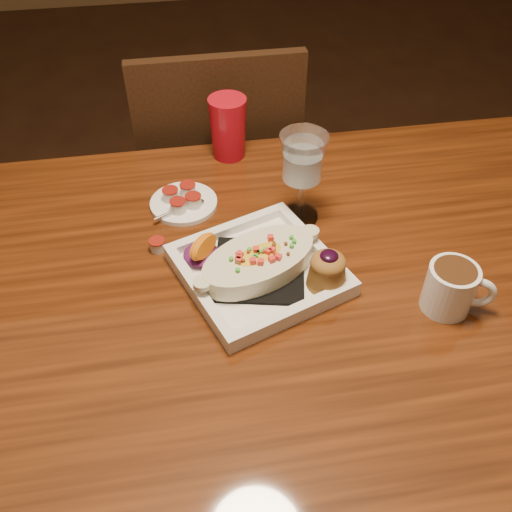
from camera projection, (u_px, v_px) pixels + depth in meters
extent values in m
plane|color=#311D10|center=(256.00, 479.00, 1.50)|extent=(7.00, 7.00, 0.00)
cube|color=#6D2F0F|center=(255.00, 291.00, 1.00)|extent=(1.50, 0.90, 0.04)
cylinder|color=black|center=(469.00, 257.00, 1.60)|extent=(0.07, 0.07, 0.71)
cube|color=black|center=(217.00, 184.00, 1.69)|extent=(0.42, 0.42, 0.04)
cylinder|color=black|center=(262.00, 203.00, 1.99)|extent=(0.04, 0.04, 0.45)
cylinder|color=black|center=(165.00, 213.00, 1.95)|extent=(0.04, 0.04, 0.45)
cylinder|color=black|center=(282.00, 271.00, 1.74)|extent=(0.04, 0.04, 0.45)
cylinder|color=black|center=(170.00, 285.00, 1.70)|extent=(0.04, 0.04, 0.45)
cube|color=black|center=(221.00, 147.00, 1.38)|extent=(0.40, 0.03, 0.46)
cube|color=white|center=(259.00, 274.00, 0.99)|extent=(0.32, 0.32, 0.01)
cube|color=black|center=(259.00, 270.00, 0.99)|extent=(0.19, 0.19, 0.01)
ellipsoid|color=yellow|center=(259.00, 261.00, 0.97)|extent=(0.21, 0.16, 0.03)
ellipsoid|color=#581452|center=(202.00, 254.00, 1.00)|extent=(0.07, 0.07, 0.02)
cone|color=#995F26|center=(327.00, 273.00, 0.95)|extent=(0.07, 0.07, 0.05)
ellipsoid|color=#995F26|center=(328.00, 263.00, 0.93)|extent=(0.06, 0.06, 0.03)
ellipsoid|color=black|center=(329.00, 256.00, 0.92)|extent=(0.03, 0.03, 0.01)
cylinder|color=white|center=(449.00, 288.00, 0.92)|extent=(0.08, 0.08, 0.08)
cylinder|color=#39200F|center=(455.00, 273.00, 0.89)|extent=(0.07, 0.07, 0.02)
torus|color=white|center=(477.00, 293.00, 0.91)|extent=(0.06, 0.03, 0.06)
cylinder|color=silver|center=(299.00, 215.00, 1.11)|extent=(0.07, 0.07, 0.01)
cylinder|color=silver|center=(300.00, 198.00, 1.08)|extent=(0.01, 0.01, 0.08)
cone|color=silver|center=(303.00, 159.00, 1.02)|extent=(0.09, 0.09, 0.09)
cylinder|color=white|center=(184.00, 203.00, 1.14)|extent=(0.13, 0.13, 0.01)
cylinder|color=silver|center=(171.00, 195.00, 1.13)|extent=(0.03, 0.03, 0.02)
cylinder|color=#A51E14|center=(170.00, 190.00, 1.12)|extent=(0.03, 0.03, 0.00)
cylinder|color=silver|center=(188.00, 190.00, 1.14)|extent=(0.03, 0.03, 0.02)
cylinder|color=#A51E14|center=(187.00, 185.00, 1.13)|extent=(0.03, 0.03, 0.00)
cylinder|color=silver|center=(193.00, 201.00, 1.12)|extent=(0.03, 0.03, 0.02)
cylinder|color=#A51E14|center=(193.00, 196.00, 1.11)|extent=(0.03, 0.03, 0.00)
cylinder|color=silver|center=(178.00, 206.00, 1.10)|extent=(0.03, 0.03, 0.02)
cylinder|color=#A51E14|center=(178.00, 201.00, 1.10)|extent=(0.03, 0.03, 0.00)
cylinder|color=silver|center=(157.00, 246.00, 1.04)|extent=(0.03, 0.03, 0.02)
cylinder|color=#A51E14|center=(157.00, 241.00, 1.03)|extent=(0.03, 0.03, 0.00)
cone|color=red|center=(228.00, 128.00, 1.22)|extent=(0.08, 0.08, 0.14)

